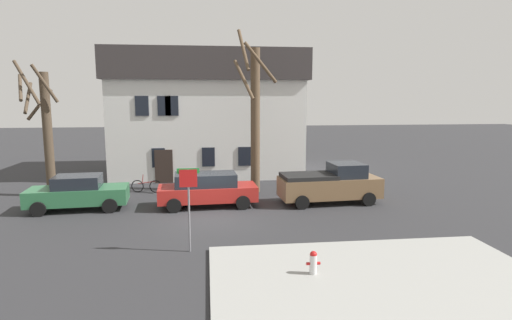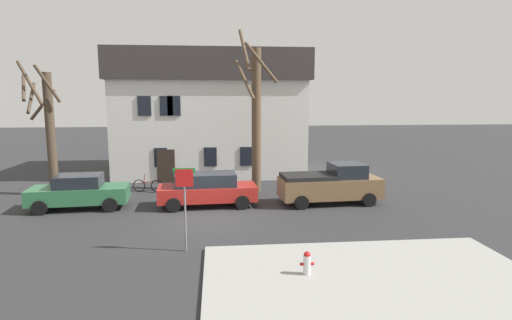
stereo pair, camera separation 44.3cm
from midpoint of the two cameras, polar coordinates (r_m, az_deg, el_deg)
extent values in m
plane|color=#2D2D30|center=(18.70, -7.02, -7.98)|extent=(120.00, 120.00, 0.00)
cube|color=#999993|center=(12.77, 16.23, -16.04)|extent=(9.85, 6.86, 0.12)
cube|color=white|center=(30.12, -7.00, 4.49)|extent=(12.51, 7.82, 6.40)
cube|color=#383333|center=(30.12, -7.15, 12.47)|extent=(13.01, 8.32, 1.98)
cube|color=#2D231E|center=(26.59, -12.97, -0.87)|extent=(1.10, 0.12, 2.10)
cube|color=black|center=(26.56, -13.68, 0.30)|extent=(0.80, 0.08, 1.20)
cube|color=black|center=(26.36, -7.01, 0.42)|extent=(0.80, 0.08, 1.20)
cube|color=black|center=(26.45, -2.07, 0.50)|extent=(0.80, 0.08, 1.20)
cube|color=black|center=(26.42, -15.82, 7.14)|extent=(0.80, 0.08, 1.20)
cube|color=black|center=(26.25, -12.94, 7.24)|extent=(0.80, 0.08, 1.20)
cube|color=black|center=(26.20, -11.94, 7.27)|extent=(0.80, 0.08, 1.20)
cylinder|color=#4C3D2D|center=(24.88, -27.06, 3.03)|extent=(0.48, 0.48, 6.62)
cylinder|color=#4C3D2D|center=(24.27, -27.42, 9.26)|extent=(1.20, 0.64, 1.97)
cylinder|color=#4C3D2D|center=(24.32, -29.36, 9.24)|extent=(1.70, 1.33, 2.30)
cylinder|color=#4C3D2D|center=(25.42, -27.93, 6.72)|extent=(1.16, 1.14, 1.67)
cylinder|color=#4C3D2D|center=(24.98, -29.21, 7.44)|extent=(0.44, 1.74, 1.66)
cylinder|color=#4C3D2D|center=(24.81, -30.01, 8.62)|extent=(0.99, 2.18, 1.46)
cylinder|color=brown|center=(23.22, -0.65, 5.30)|extent=(0.52, 0.52, 7.97)
cylinder|color=brown|center=(22.43, 0.05, 13.18)|extent=(1.88, 0.57, 2.12)
cylinder|color=brown|center=(23.06, -2.29, 14.85)|extent=(0.62, 1.51, 2.31)
cylinder|color=brown|center=(22.72, -2.25, 10.94)|extent=(1.08, 1.55, 2.18)
cube|color=#2D6B42|center=(21.67, -23.68, -4.46)|extent=(4.64, 2.12, 0.75)
cube|color=#1E232B|center=(21.53, -23.78, -2.73)|extent=(2.19, 1.72, 0.58)
cylinder|color=black|center=(22.31, -19.27, -4.78)|extent=(0.69, 0.27, 0.68)
cylinder|color=black|center=(20.61, -19.95, -5.90)|extent=(0.69, 0.27, 0.68)
cylinder|color=black|center=(22.96, -26.91, -4.87)|extent=(0.69, 0.27, 0.68)
cylinder|color=black|center=(21.31, -28.19, -5.95)|extent=(0.69, 0.27, 0.68)
cube|color=#AD231E|center=(20.61, -7.23, -4.49)|extent=(4.84, 2.02, 0.71)
cube|color=#1E232B|center=(20.46, -7.53, -2.68)|extent=(3.03, 1.71, 0.62)
cylinder|color=black|center=(21.67, -3.04, -4.70)|extent=(0.69, 0.26, 0.68)
cylinder|color=black|center=(19.96, -2.43, -5.85)|extent=(0.69, 0.26, 0.68)
cylinder|color=black|center=(21.55, -11.64, -4.94)|extent=(0.69, 0.26, 0.68)
cylinder|color=black|center=(19.82, -11.80, -6.13)|extent=(0.69, 0.26, 0.68)
cube|color=brown|center=(21.39, 9.41, -3.66)|extent=(5.14, 2.24, 1.00)
cube|color=#1E232B|center=(21.55, 11.72, -1.34)|extent=(1.71, 1.79, 0.70)
cube|color=black|center=(20.93, 6.60, -2.21)|extent=(2.73, 2.01, 0.20)
cylinder|color=black|center=(22.98, 12.58, -4.12)|extent=(0.69, 0.26, 0.68)
cylinder|color=black|center=(21.28, 14.60, -5.21)|extent=(0.69, 0.26, 0.68)
cylinder|color=black|center=(21.89, 4.30, -4.58)|extent=(0.69, 0.26, 0.68)
cylinder|color=black|center=(20.09, 5.70, -5.79)|extent=(0.69, 0.26, 0.68)
cylinder|color=silver|center=(12.79, 6.83, -14.01)|extent=(0.22, 0.22, 0.58)
sphere|color=red|center=(12.68, 6.86, -12.72)|extent=(0.21, 0.21, 0.21)
cylinder|color=red|center=(12.75, 6.11, -13.94)|extent=(0.10, 0.09, 0.09)
cylinder|color=red|center=(12.82, 7.55, -13.84)|extent=(0.10, 0.09, 0.09)
cylinder|color=slate|center=(14.58, -10.02, -6.91)|extent=(0.07, 0.07, 2.90)
cube|color=red|center=(14.30, -10.14, -2.50)|extent=(0.60, 0.03, 0.60)
cube|color=#1E8C38|center=(14.29, -10.16, -1.48)|extent=(0.76, 0.02, 0.18)
torus|color=black|center=(24.13, -14.10, -3.54)|extent=(0.71, 0.18, 0.71)
torus|color=black|center=(24.47, -16.41, -3.46)|extent=(0.71, 0.18, 0.71)
cylinder|color=maroon|center=(24.25, -15.28, -2.99)|extent=(0.99, 0.23, 0.19)
cylinder|color=maroon|center=(24.28, -15.75, -2.45)|extent=(0.09, 0.05, 0.45)
camera|label=1|loc=(0.22, -90.61, -0.09)|focal=29.22mm
camera|label=2|loc=(0.22, 89.39, 0.09)|focal=29.22mm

